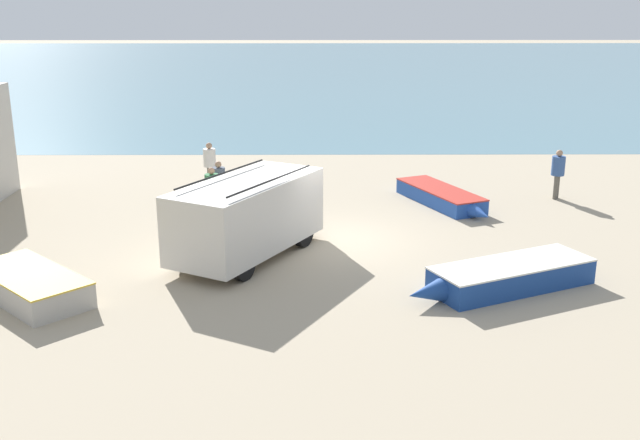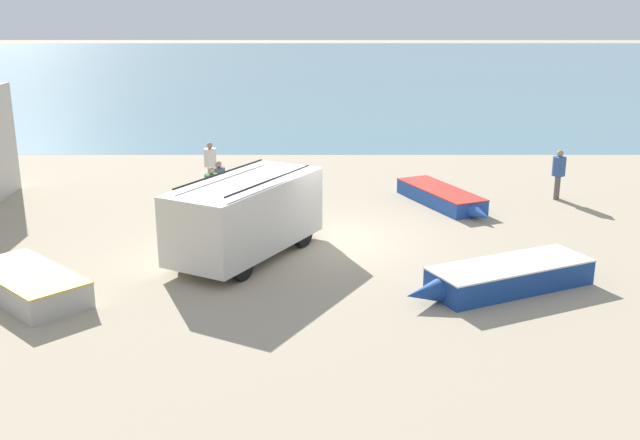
% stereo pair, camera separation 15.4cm
% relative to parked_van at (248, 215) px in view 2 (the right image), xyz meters
% --- Properties ---
extents(ground_plane, '(200.00, 200.00, 0.00)m').
position_rel_parked_van_xyz_m(ground_plane, '(1.92, 1.33, -1.15)').
color(ground_plane, tan).
extents(sea_water, '(120.00, 80.00, 0.01)m').
position_rel_parked_van_xyz_m(sea_water, '(1.92, 53.33, -1.15)').
color(sea_water, slate).
rests_on(sea_water, ground_plane).
extents(parked_van, '(4.03, 5.16, 2.22)m').
position_rel_parked_van_xyz_m(parked_van, '(0.00, 0.00, 0.00)').
color(parked_van, beige).
rests_on(parked_van, ground_plane).
extents(fishing_rowboat_0, '(2.64, 4.54, 0.52)m').
position_rel_parked_van_xyz_m(fishing_rowboat_0, '(6.02, 5.16, -0.89)').
color(fishing_rowboat_0, '#234CA3').
rests_on(fishing_rowboat_0, ground_plane).
extents(fishing_rowboat_1, '(4.83, 2.97, 0.62)m').
position_rel_parked_van_xyz_m(fishing_rowboat_1, '(6.29, -2.33, -0.84)').
color(fishing_rowboat_1, navy).
rests_on(fishing_rowboat_1, ground_plane).
extents(fishing_rowboat_2, '(3.61, 3.55, 0.62)m').
position_rel_parked_van_xyz_m(fishing_rowboat_2, '(-4.88, -2.73, -0.84)').
color(fishing_rowboat_2, '#ADA89E').
rests_on(fishing_rowboat_2, ground_plane).
extents(fisherman_0, '(0.42, 0.42, 1.60)m').
position_rel_parked_van_xyz_m(fisherman_0, '(-1.33, 4.61, -0.19)').
color(fisherman_0, navy).
rests_on(fisherman_0, ground_plane).
extents(fisherman_1, '(0.45, 0.45, 1.70)m').
position_rel_parked_van_xyz_m(fisherman_1, '(10.04, 5.89, -0.13)').
color(fisherman_1, '#5B564C').
rests_on(fisherman_1, ground_plane).
extents(fisherman_2, '(0.44, 0.44, 1.68)m').
position_rel_parked_van_xyz_m(fisherman_2, '(-2.00, 7.36, -0.14)').
color(fisherman_2, '#5B564C').
rests_on(fisherman_2, ground_plane).
extents(fisherman_3, '(0.43, 0.43, 1.64)m').
position_rel_parked_van_xyz_m(fisherman_3, '(-1.42, 3.56, -0.17)').
color(fisherman_3, '#38383D').
rests_on(fisherman_3, ground_plane).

